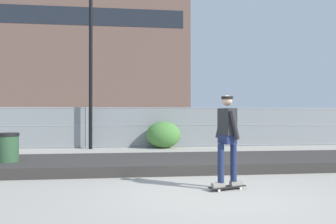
{
  "coord_description": "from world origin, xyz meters",
  "views": [
    {
      "loc": [
        -1.71,
        -6.23,
        1.52
      ],
      "look_at": [
        -0.48,
        3.77,
        1.59
      ],
      "focal_mm": 35.96,
      "sensor_mm": 36.0,
      "label": 1
    }
  ],
  "objects": [
    {
      "name": "ground_plane",
      "position": [
        0.0,
        0.0,
        0.0
      ],
      "size": [
        120.0,
        120.0,
        0.0
      ],
      "primitive_type": "plane",
      "color": "#9E998E"
    },
    {
      "name": "gravel_berm",
      "position": [
        0.0,
        3.37,
        0.13
      ],
      "size": [
        16.45,
        2.92,
        0.27
      ],
      "primitive_type": "cube",
      "color": "#33302D",
      "rests_on": "ground_plane"
    },
    {
      "name": "skateboard",
      "position": [
        0.31,
        0.36,
        0.06
      ],
      "size": [
        0.82,
        0.44,
        0.07
      ],
      "color": "black",
      "rests_on": "ground_plane"
    },
    {
      "name": "skater",
      "position": [
        0.31,
        0.36,
        1.12
      ],
      "size": [
        0.72,
        0.62,
        1.84
      ],
      "color": "gray",
      "rests_on": "skateboard"
    },
    {
      "name": "chain_fence",
      "position": [
        -0.0,
        9.31,
        0.93
      ],
      "size": [
        21.16,
        0.06,
        1.85
      ],
      "color": "gray",
      "rests_on": "ground_plane"
    },
    {
      "name": "street_lamp",
      "position": [
        -3.29,
        8.88,
        4.73
      ],
      "size": [
        0.44,
        0.44,
        7.73
      ],
      "color": "black",
      "rests_on": "ground_plane"
    },
    {
      "name": "parked_car_near",
      "position": [
        -3.64,
        11.68,
        0.84
      ],
      "size": [
        4.49,
        2.13,
        1.66
      ],
      "color": "#566B4C",
      "rests_on": "ground_plane"
    },
    {
      "name": "library_building",
      "position": [
        -6.44,
        46.44,
        12.16
      ],
      "size": [
        27.65,
        10.9,
        24.32
      ],
      "color": "brown",
      "rests_on": "ground_plane"
    },
    {
      "name": "shrub_left",
      "position": [
        -0.06,
        8.88,
        0.6
      ],
      "size": [
        1.55,
        1.27,
        1.2
      ],
      "color": "#477F38",
      "rests_on": "ground_plane"
    },
    {
      "name": "trash_bin",
      "position": [
        -4.83,
        3.1,
        0.52
      ],
      "size": [
        0.59,
        0.59,
        1.03
      ],
      "color": "#2D5133",
      "rests_on": "ground_plane"
    }
  ]
}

